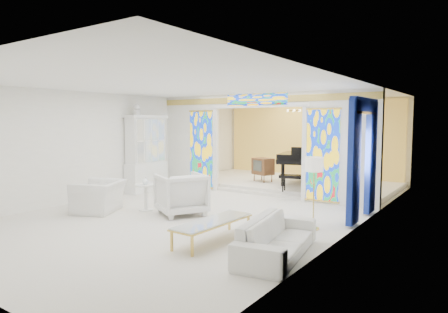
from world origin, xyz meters
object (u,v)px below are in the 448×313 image
Objects in this scene: coffee_table at (213,222)px; armchair_left at (99,197)px; china_cabinet at (146,154)px; tv_console at (263,166)px; armchair_right at (181,194)px; grand_piano at (312,158)px; sofa at (277,237)px.

armchair_left is at bearing 174.02° from coffee_table.
china_cabinet is 3.87m from tv_console.
grand_piano is at bearing -163.22° from armchair_right.
tv_console is (1.44, 5.53, 0.32)m from armchair_left.
sofa is 6.94m from tv_console.
armchair_left is 5.03m from sofa.
grand_piano is 4.17× the size of tv_console.
china_cabinet is 3.40× the size of tv_console.
coffee_table is 0.54× the size of grand_piano.
armchair_left is at bearing 75.66° from sofa.
grand_piano is at bearing 96.73° from coffee_table.
armchair_right reaches higher than coffee_table.
grand_piano is at bearing 39.38° from china_cabinet.
china_cabinet reaches higher than armchair_right.
china_cabinet is 5.30m from grand_piano.
tv_console is (2.59, 2.83, -0.48)m from china_cabinet.
armchair_right reaches higher than tv_console.
tv_console is at bearing -174.70° from grand_piano.
tv_console reaches higher than coffee_table.
grand_piano is (2.95, 6.06, 0.63)m from armchair_left.
sofa is 0.63× the size of grand_piano.
grand_piano reaches higher than tv_console.
armchair_right is (1.81, 0.93, 0.11)m from armchair_left.
sofa is at bearing -37.14° from tv_console.
armchair_left is 6.77m from grand_piano.
china_cabinet is 1.51× the size of coffee_table.
china_cabinet is 5.81m from coffee_table.
coffee_table is at bearing -97.44° from grand_piano.
china_cabinet is at bearing 147.53° from coffee_table.
armchair_right is at bearing 91.15° from armchair_left.
sofa is at bearing 59.34° from armchair_left.
armchair_right reaches higher than sofa.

